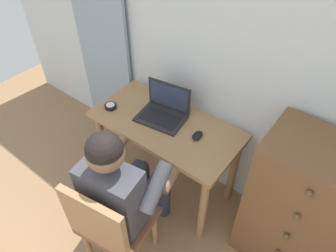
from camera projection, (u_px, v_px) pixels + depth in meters
The scene contains 9 objects.
wall_back at pixel (229, 49), 1.92m from camera, with size 4.80×0.05×2.50m, color silver.
curtain_panel at pixel (100, 26), 2.49m from camera, with size 0.60×0.03×2.22m, color #8EA3B7.
desk at pixel (166, 135), 2.26m from camera, with size 1.10×0.54×0.73m.
dresser at pixel (301, 209), 1.89m from camera, with size 0.63×0.47×1.05m.
chair at pixel (111, 224), 1.87m from camera, with size 0.48×0.46×0.86m.
person_seated at pixel (125, 185), 1.86m from camera, with size 0.59×0.63×1.18m.
laptop at pixel (164, 110), 2.21m from camera, with size 0.37×0.30×0.24m.
computer_mouse at pixel (197, 136), 2.06m from camera, with size 0.06×0.10×0.03m, color black.
desk_clock at pixel (111, 106), 2.30m from camera, with size 0.09×0.09×0.03m.
Camera 1 is at (0.76, 0.59, 2.19)m, focal length 32.46 mm.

